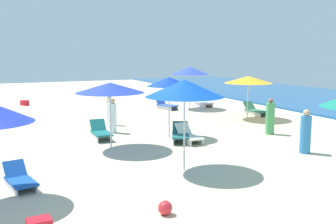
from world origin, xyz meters
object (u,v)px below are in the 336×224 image
umbrella_0 (110,88)px  lounge_chair_5_1 (189,136)px  beachgoer_2 (305,133)px  umbrella_1 (248,80)px  beachgoer_3 (109,109)px  lounge_chair_3_1 (166,105)px  beachgoer_1 (270,118)px  lounge_chair_2_1 (20,180)px  lounge_chair_0_0 (101,132)px  lounge_chair_1_0 (255,110)px  cooler_box_1 (25,103)px  lounge_chair_5_0 (180,135)px  beachgoer_0 (112,117)px  umbrella_4 (185,88)px  umbrella_5 (169,82)px  beach_ball_0 (165,208)px  lounge_chair_3_0 (203,102)px  umbrella_3 (190,71)px

umbrella_0 → lounge_chair_5_1: (0.29, 3.01, -1.96)m
lounge_chair_5_1 → beachgoer_2: 4.31m
umbrella_1 → beachgoer_3: bearing=-100.1°
lounge_chair_3_1 → beachgoer_1: size_ratio=1.02×
lounge_chair_2_1 → beachgoer_1: bearing=3.7°
lounge_chair_0_0 → umbrella_1: 8.63m
lounge_chair_1_0 → cooler_box_1: (-9.45, -11.34, -0.09)m
lounge_chair_1_0 → lounge_chair_5_0: bearing=-153.3°
lounge_chair_5_1 → beachgoer_0: beachgoer_0 is taller
beachgoer_2 → cooler_box_1: (-16.97, -7.92, -0.54)m
lounge_chair_1_0 → umbrella_4: 11.37m
lounge_chair_5_0 → lounge_chair_0_0: bearing=173.8°
umbrella_0 → beachgoer_2: (3.38, 5.98, -1.52)m
lounge_chair_1_0 → lounge_chair_5_1: 7.78m
lounge_chair_1_0 → umbrella_5: size_ratio=0.64×
lounge_chair_5_1 → cooler_box_1: bearing=107.6°
lounge_chair_0_0 → umbrella_4: 5.68m
umbrella_1 → beach_ball_0: bearing=-42.8°
lounge_chair_3_1 → umbrella_1: bearing=-83.8°
lounge_chair_3_0 → lounge_chair_5_0: bearing=-129.7°
umbrella_3 → umbrella_0: bearing=-42.4°
umbrella_3 → lounge_chair_3_0: umbrella_3 is taller
lounge_chair_0_0 → lounge_chair_3_0: bearing=39.5°
beachgoer_2 → lounge_chair_0_0: bearing=-48.2°
lounge_chair_0_0 → beach_ball_0: (7.90, -0.62, -0.13)m
beachgoer_0 → lounge_chair_3_0: bearing=-5.6°
beachgoer_0 → umbrella_1: bearing=-37.6°
beachgoer_2 → lounge_chair_5_0: bearing=-54.6°
lounge_chair_0_0 → umbrella_1: bearing=12.4°
umbrella_0 → beachgoer_2: bearing=60.5°
lounge_chair_5_0 → umbrella_3: bearing=85.6°
lounge_chair_0_0 → umbrella_4: bearing=-75.9°
lounge_chair_0_0 → beachgoer_0: (-1.10, 0.82, 0.43)m
beachgoer_1 → beach_ball_0: (5.98, -7.49, -0.55)m
beachgoer_1 → beachgoer_3: bearing=51.0°
umbrella_3 → beach_ball_0: (14.20, -7.83, -2.18)m
umbrella_0 → cooler_box_1: umbrella_0 is taller
lounge_chair_0_0 → beachgoer_2: size_ratio=0.91×
umbrella_0 → beach_ball_0: bearing=-5.3°
umbrella_3 → beachgoer_1: bearing=-2.4°
beachgoer_3 → beach_ball_0: (10.87, -1.82, -0.61)m
lounge_chair_2_1 → lounge_chair_1_0: bearing=17.8°
lounge_chair_5_0 → cooler_box_1: (-13.61, -4.73, -0.11)m
beachgoer_0 → beachgoer_2: bearing=-92.3°
lounge_chair_3_1 → beachgoer_0: bearing=-153.2°
beachgoer_0 → cooler_box_1: beachgoer_0 is taller
lounge_chair_2_1 → umbrella_1: bearing=17.2°
cooler_box_1 → beachgoer_0: bearing=-14.8°
umbrella_5 → lounge_chair_5_0: (0.87, 0.10, -2.02)m
umbrella_0 → lounge_chair_5_0: (0.03, 2.80, -1.95)m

